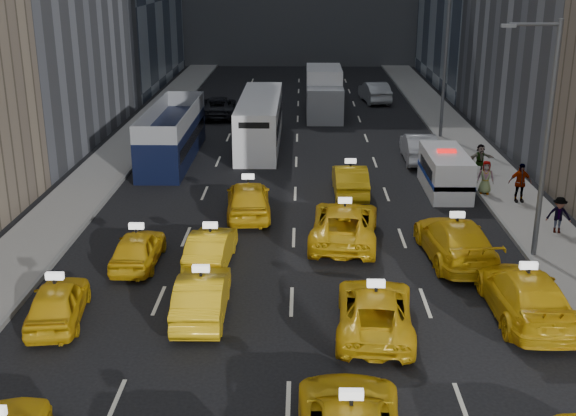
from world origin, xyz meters
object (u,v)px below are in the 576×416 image
(nypd_van, at_px, (445,173))
(city_bus, at_px, (260,121))
(box_truck, at_px, (324,93))
(double_decker, at_px, (172,134))

(nypd_van, xyz_separation_m, city_bus, (-9.73, 9.66, 0.51))
(city_bus, bearing_deg, box_truck, 59.26)
(double_decker, bearing_deg, box_truck, 50.96)
(nypd_van, height_order, box_truck, box_truck)
(city_bus, xyz_separation_m, box_truck, (4.23, 9.06, 0.22))
(nypd_van, relative_size, double_decker, 0.49)
(nypd_van, height_order, double_decker, double_decker)
(nypd_van, bearing_deg, double_decker, 162.81)
(double_decker, height_order, city_bus, double_decker)
(nypd_van, xyz_separation_m, double_decker, (-14.56, 5.88, 0.53))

